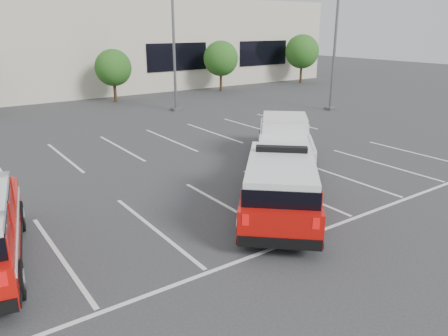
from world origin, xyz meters
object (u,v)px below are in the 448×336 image
at_px(convention_building, 14,37).
at_px(tree_right, 221,60).
at_px(tree_far_right, 302,53).
at_px(tree_mid_right, 114,69).
at_px(white_pickup, 284,144).
at_px(light_pole_mid, 173,33).
at_px(light_pole_right, 336,33).
at_px(fire_chief_suv, 280,189).

bearing_deg(convention_building, tree_right, -33.37).
relative_size(tree_right, tree_far_right, 0.91).
bearing_deg(tree_mid_right, tree_right, 0.00).
distance_m(tree_right, white_pickup, 21.68).
distance_m(tree_far_right, light_pole_mid, 19.19).
bearing_deg(light_pole_right, tree_mid_right, 132.17).
height_order(tree_mid_right, light_pole_right, light_pole_right).
xyz_separation_m(tree_mid_right, light_pole_mid, (1.91, -6.05, 2.68)).
bearing_deg(white_pickup, tree_mid_right, 130.99).
bearing_deg(light_pole_mid, white_pickup, -98.44).
height_order(tree_right, light_pole_mid, light_pole_mid).
height_order(tree_far_right, white_pickup, tree_far_right).
relative_size(convention_building, light_pole_mid, 5.86).
bearing_deg(tree_right, fire_chief_suv, -121.17).
xyz_separation_m(tree_far_right, light_pole_mid, (-18.09, -6.05, 2.14)).
bearing_deg(tree_mid_right, light_pole_right, -47.83).
distance_m(convention_building, light_pole_right, 26.99).
xyz_separation_m(tree_right, fire_chief_suv, (-14.12, -23.35, -1.92)).
bearing_deg(fire_chief_suv, tree_mid_right, 122.28).
height_order(tree_mid_right, light_pole_mid, light_pole_mid).
height_order(convention_building, tree_mid_right, convention_building).
xyz_separation_m(tree_mid_right, fire_chief_suv, (-4.12, -23.35, -1.65)).
distance_m(light_pole_mid, fire_chief_suv, 18.83).
relative_size(light_pole_mid, white_pickup, 1.69).
relative_size(tree_right, light_pole_right, 0.43).
distance_m(light_pole_right, fire_chief_suv, 19.30).
bearing_deg(tree_far_right, fire_chief_suv, -135.94).
relative_size(light_pole_mid, fire_chief_suv, 1.76).
distance_m(tree_right, light_pole_right, 12.32).
relative_size(tree_mid_right, tree_far_right, 0.82).
bearing_deg(convention_building, white_pickup, -80.43).
bearing_deg(tree_far_right, white_pickup, -136.34).
height_order(tree_mid_right, tree_right, tree_right).
relative_size(tree_far_right, light_pole_right, 0.47).
bearing_deg(tree_right, convention_building, 146.63).
height_order(tree_far_right, light_pole_right, light_pole_right).
height_order(convention_building, tree_right, convention_building).
xyz_separation_m(tree_far_right, fire_chief_suv, (-24.12, -23.35, -2.19)).
distance_m(tree_mid_right, white_pickup, 19.19).
bearing_deg(light_pole_right, fire_chief_suv, -143.06).
relative_size(convention_building, tree_right, 13.58).
bearing_deg(fire_chief_suv, convention_building, 133.66).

